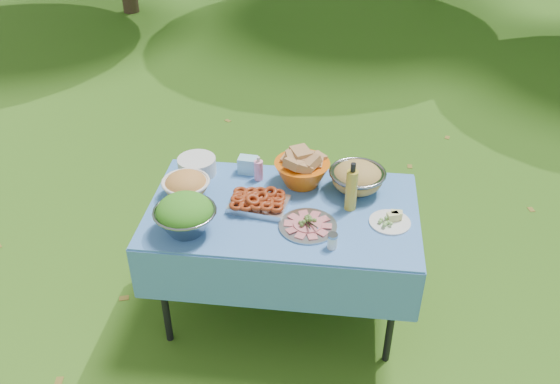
{
  "coord_description": "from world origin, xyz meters",
  "views": [
    {
      "loc": [
        0.29,
        -2.58,
        2.66
      ],
      "look_at": [
        -0.01,
        0.0,
        0.87
      ],
      "focal_mm": 38.0,
      "sensor_mm": 36.0,
      "label": 1
    }
  ],
  "objects_px": {
    "plate_stack": "(197,166)",
    "bread_bowl": "(302,167)",
    "pasta_bowl_steel": "(357,177)",
    "salad_bowl": "(185,215)",
    "oil_bottle": "(352,186)",
    "charcuterie_platter": "(308,221)",
    "picnic_table": "(282,261)"
  },
  "relations": [
    {
      "from": "plate_stack",
      "to": "pasta_bowl_steel",
      "type": "distance_m",
      "value": 0.94
    },
    {
      "from": "picnic_table",
      "to": "oil_bottle",
      "type": "relative_size",
      "value": 5.11
    },
    {
      "from": "bread_bowl",
      "to": "plate_stack",
      "type": "bearing_deg",
      "value": 177.05
    },
    {
      "from": "plate_stack",
      "to": "charcuterie_platter",
      "type": "relative_size",
      "value": 0.73
    },
    {
      "from": "bread_bowl",
      "to": "salad_bowl",
      "type": "bearing_deg",
      "value": -136.79
    },
    {
      "from": "picnic_table",
      "to": "bread_bowl",
      "type": "height_order",
      "value": "bread_bowl"
    },
    {
      "from": "pasta_bowl_steel",
      "to": "salad_bowl",
      "type": "bearing_deg",
      "value": -150.7
    },
    {
      "from": "charcuterie_platter",
      "to": "oil_bottle",
      "type": "relative_size",
      "value": 1.07
    },
    {
      "from": "bread_bowl",
      "to": "pasta_bowl_steel",
      "type": "distance_m",
      "value": 0.32
    },
    {
      "from": "plate_stack",
      "to": "charcuterie_platter",
      "type": "xyz_separation_m",
      "value": [
        0.69,
        -0.44,
        -0.02
      ]
    },
    {
      "from": "picnic_table",
      "to": "plate_stack",
      "type": "relative_size",
      "value": 6.5
    },
    {
      "from": "plate_stack",
      "to": "bread_bowl",
      "type": "bearing_deg",
      "value": -2.95
    },
    {
      "from": "salad_bowl",
      "to": "charcuterie_platter",
      "type": "height_order",
      "value": "salad_bowl"
    },
    {
      "from": "bread_bowl",
      "to": "oil_bottle",
      "type": "xyz_separation_m",
      "value": [
        0.28,
        -0.22,
        0.04
      ]
    },
    {
      "from": "picnic_table",
      "to": "bread_bowl",
      "type": "bearing_deg",
      "value": 72.9
    },
    {
      "from": "salad_bowl",
      "to": "pasta_bowl_steel",
      "type": "xyz_separation_m",
      "value": [
        0.86,
        0.48,
        -0.02
      ]
    },
    {
      "from": "picnic_table",
      "to": "pasta_bowl_steel",
      "type": "height_order",
      "value": "pasta_bowl_steel"
    },
    {
      "from": "oil_bottle",
      "to": "charcuterie_platter",
      "type": "bearing_deg",
      "value": -138.34
    },
    {
      "from": "salad_bowl",
      "to": "oil_bottle",
      "type": "bearing_deg",
      "value": 19.81
    },
    {
      "from": "plate_stack",
      "to": "oil_bottle",
      "type": "height_order",
      "value": "oil_bottle"
    },
    {
      "from": "plate_stack",
      "to": "oil_bottle",
      "type": "relative_size",
      "value": 0.79
    },
    {
      "from": "picnic_table",
      "to": "oil_bottle",
      "type": "xyz_separation_m",
      "value": [
        0.36,
        0.04,
        0.52
      ]
    },
    {
      "from": "picnic_table",
      "to": "charcuterie_platter",
      "type": "height_order",
      "value": "charcuterie_platter"
    },
    {
      "from": "pasta_bowl_steel",
      "to": "charcuterie_platter",
      "type": "distance_m",
      "value": 0.45
    },
    {
      "from": "oil_bottle",
      "to": "pasta_bowl_steel",
      "type": "bearing_deg",
      "value": 80.29
    },
    {
      "from": "pasta_bowl_steel",
      "to": "picnic_table",
      "type": "bearing_deg",
      "value": -149.77
    },
    {
      "from": "charcuterie_platter",
      "to": "oil_bottle",
      "type": "bearing_deg",
      "value": 41.66
    },
    {
      "from": "salad_bowl",
      "to": "plate_stack",
      "type": "xyz_separation_m",
      "value": [
        -0.07,
        0.55,
        -0.05
      ]
    },
    {
      "from": "picnic_table",
      "to": "charcuterie_platter",
      "type": "relative_size",
      "value": 4.77
    },
    {
      "from": "picnic_table",
      "to": "bread_bowl",
      "type": "distance_m",
      "value": 0.56
    },
    {
      "from": "charcuterie_platter",
      "to": "oil_bottle",
      "type": "distance_m",
      "value": 0.31
    },
    {
      "from": "charcuterie_platter",
      "to": "plate_stack",
      "type": "bearing_deg",
      "value": 147.57
    }
  ]
}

